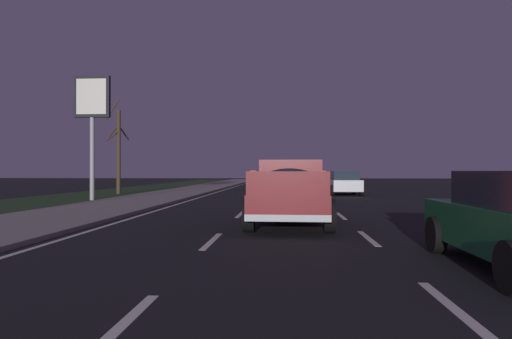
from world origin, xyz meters
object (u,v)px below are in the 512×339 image
object	(u,v)px
pickup_truck	(290,190)
gas_price_sign	(92,107)
sedan_white	(344,183)
bare_tree_far	(118,149)

from	to	relation	value
pickup_truck	gas_price_sign	world-z (taller)	gas_price_sign
sedan_white	gas_price_sign	xyz separation A→B (m)	(-6.46, 13.96, 4.13)
pickup_truck	gas_price_sign	bearing A→B (deg)	44.90
sedan_white	bare_tree_far	xyz separation A→B (m)	(0.36, 15.07, 2.24)
gas_price_sign	pickup_truck	bearing A→B (deg)	-135.10
pickup_truck	gas_price_sign	size ratio (longest dim) A/B	0.83
pickup_truck	sedan_white	bearing A→B (deg)	-12.05
pickup_truck	sedan_white	distance (m)	17.24
pickup_truck	bare_tree_far	world-z (taller)	bare_tree_far
sedan_white	gas_price_sign	world-z (taller)	gas_price_sign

